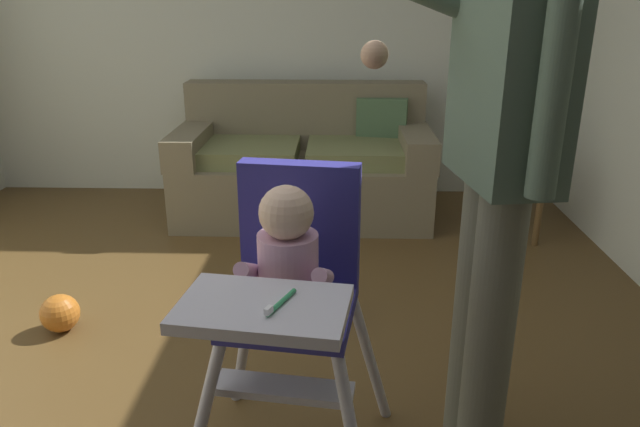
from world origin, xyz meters
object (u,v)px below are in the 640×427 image
object	(u,v)px
side_table	(506,176)
adult_standing	(499,159)
toy_ball	(60,313)
high_chair	(290,276)
toy_ball_second	(332,303)
sippy_cup	(512,146)
couch	(305,166)

from	to	relation	value
side_table	adult_standing	bearing A→B (deg)	-107.06
side_table	toy_ball	bearing A→B (deg)	-151.68
high_chair	toy_ball_second	xyz separation A→B (m)	(0.11, 0.92, -0.59)
adult_standing	sippy_cup	distance (m)	2.04
high_chair	toy_ball	bearing A→B (deg)	-116.93
side_table	sippy_cup	xyz separation A→B (m)	(0.02, 0.00, 0.19)
toy_ball	side_table	size ratio (longest dim) A/B	0.33
couch	toy_ball_second	size ratio (longest dim) A/B	11.63
toy_ball_second	sippy_cup	world-z (taller)	sippy_cup
high_chair	toy_ball	xyz separation A→B (m)	(-1.10, 0.77, -0.58)
toy_ball_second	adult_standing	bearing A→B (deg)	-61.25
toy_ball	toy_ball_second	bearing A→B (deg)	7.15
adult_standing	toy_ball	distance (m)	2.03
toy_ball	side_table	xyz separation A→B (m)	(2.26, 1.22, 0.29)
toy_ball_second	sippy_cup	bearing A→B (deg)	45.08
high_chair	sippy_cup	distance (m)	2.31
toy_ball	sippy_cup	bearing A→B (deg)	28.14
adult_standing	side_table	distance (m)	2.09
couch	toy_ball_second	distance (m)	1.49
couch	adult_standing	xyz separation A→B (m)	(0.67, -2.29, 0.66)
toy_ball	couch	bearing A→B (deg)	57.74
sippy_cup	toy_ball_second	bearing A→B (deg)	-134.92
couch	high_chair	size ratio (longest dim) A/B	1.74
adult_standing	side_table	bearing A→B (deg)	-115.27
side_table	sippy_cup	size ratio (longest dim) A/B	5.20
adult_standing	high_chair	bearing A→B (deg)	-0.59
toy_ball_second	toy_ball	bearing A→B (deg)	-172.85
adult_standing	sippy_cup	world-z (taller)	adult_standing
high_chair	adult_standing	size ratio (longest dim) A/B	0.55
couch	toy_ball	bearing A→B (deg)	-32.26
high_chair	side_table	bearing A→B (deg)	157.54
toy_ball	high_chair	bearing A→B (deg)	-34.81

